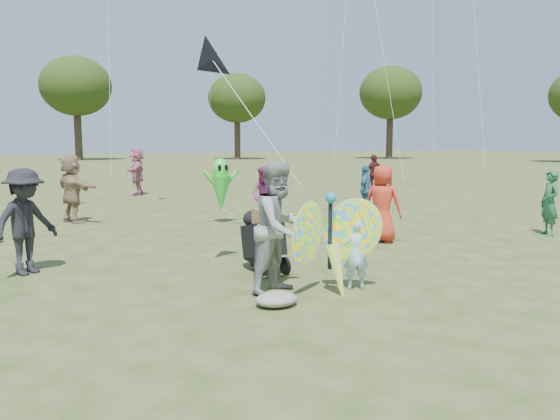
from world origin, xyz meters
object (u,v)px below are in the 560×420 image
object	(u,v)px
crowd_b	(25,222)
jogging_stroller	(262,236)
crowd_h	(374,174)
butterfly_kite	(333,244)
crowd_f	(549,203)
crowd_c	(365,190)
crowd_a	(382,204)
crowd_e	(265,196)
child_girl	(356,254)
alien_kite	(221,187)
crowd_d	(72,189)
crowd_j	(137,171)
adult_man	(279,227)

from	to	relation	value
crowd_b	jogging_stroller	xyz separation A→B (m)	(3.61, -1.53, -0.27)
crowd_h	butterfly_kite	bearing A→B (deg)	54.19
crowd_f	jogging_stroller	size ratio (longest dim) A/B	1.40
crowd_c	jogging_stroller	bearing A→B (deg)	2.10
crowd_a	butterfly_kite	size ratio (longest dim) A/B	0.98
crowd_f	butterfly_kite	world-z (taller)	same
crowd_e	crowd_h	world-z (taller)	crowd_h
child_girl	alien_kite	distance (m)	6.96
crowd_a	jogging_stroller	distance (m)	3.70
crowd_c	crowd_h	distance (m)	6.77
crowd_d	alien_kite	distance (m)	4.03
crowd_f	crowd_j	size ratio (longest dim) A/B	0.80
crowd_f	butterfly_kite	bearing A→B (deg)	-51.80
crowd_d	crowd_f	world-z (taller)	crowd_d
child_girl	crowd_j	xyz separation A→B (m)	(-0.15, 15.49, 0.42)
crowd_j	alien_kite	xyz separation A→B (m)	(0.51, -8.55, 0.02)
crowd_c	crowd_d	distance (m)	8.28
crowd_f	crowd_h	distance (m)	10.41
butterfly_kite	crowd_a	bearing A→B (deg)	44.36
crowd_b	crowd_d	xyz separation A→B (m)	(1.23, 5.70, 0.04)
adult_man	crowd_d	size ratio (longest dim) A/B	1.05
crowd_a	crowd_j	bearing A→B (deg)	-23.34
crowd_c	crowd_d	xyz separation A→B (m)	(-8.00, 2.13, 0.18)
crowd_h	butterfly_kite	xyz separation A→B (m)	(-9.38, -12.16, -0.06)
child_girl	adult_man	size ratio (longest dim) A/B	0.55
jogging_stroller	alien_kite	world-z (taller)	alien_kite
crowd_b	jogging_stroller	distance (m)	3.93
crowd_e	crowd_a	bearing A→B (deg)	-11.92
child_girl	crowd_a	bearing A→B (deg)	-113.34
crowd_b	alien_kite	world-z (taller)	crowd_b
crowd_b	crowd_j	bearing A→B (deg)	34.41
crowd_b	crowd_j	xyz separation A→B (m)	(4.26, 12.32, 0.07)
crowd_d	crowd_h	xyz separation A→B (m)	(12.14, 3.24, -0.12)
crowd_b	child_girl	bearing A→B (deg)	-72.15
child_girl	crowd_c	bearing A→B (deg)	-107.00
crowd_a	crowd_e	world-z (taller)	crowd_a
crowd_h	alien_kite	xyz separation A→B (m)	(-8.60, -5.16, 0.17)
adult_man	alien_kite	size ratio (longest dim) A/B	1.11
child_girl	crowd_c	size ratio (longest dim) A/B	0.72
crowd_c	crowd_j	distance (m)	10.06
adult_man	crowd_c	distance (m)	8.69
child_girl	crowd_d	size ratio (longest dim) A/B	0.58
crowd_c	crowd_d	bearing A→B (deg)	-55.06
crowd_b	crowd_h	size ratio (longest dim) A/B	1.10
crowd_f	crowd_c	bearing A→B (deg)	-136.30
crowd_c	alien_kite	xyz separation A→B (m)	(-4.46, 0.20, 0.23)
crowd_f	adult_man	bearing A→B (deg)	-56.08
crowd_j	adult_man	bearing A→B (deg)	15.11
crowd_a	alien_kite	distance (m)	4.61
crowd_a	crowd_h	bearing A→B (deg)	-70.48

